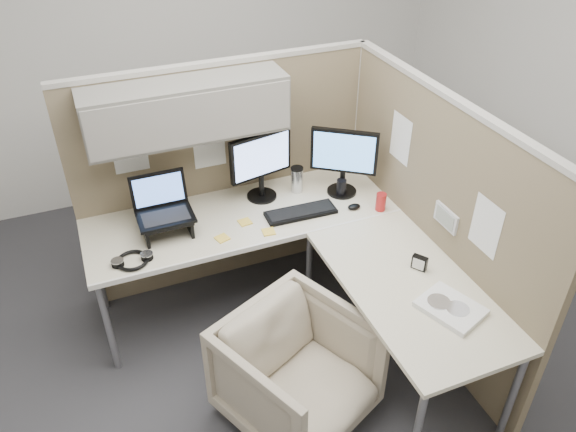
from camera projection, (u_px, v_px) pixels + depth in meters
name	position (u px, v px, depth m)	size (l,w,h in m)	color
ground	(288.00, 346.00, 3.66)	(4.50, 4.50, 0.00)	#302F33
partition_back	(208.00, 147.00, 3.59)	(2.00, 0.36, 1.63)	#806F53
partition_right	(429.00, 220.00, 3.42)	(0.07, 2.03, 1.63)	#806F53
desk	(299.00, 248.00, 3.40)	(2.00, 1.98, 0.73)	beige
office_chair	(298.00, 368.00, 3.05)	(0.71, 0.67, 0.73)	#BCB095
monitor_left	(261.00, 161.00, 3.63)	(0.44, 0.20, 0.47)	black
monitor_right	(344.00, 157.00, 3.68)	(0.38, 0.28, 0.47)	black
laptop_station	(164.00, 213.00, 3.39)	(0.34, 0.29, 0.35)	black
keyboard	(301.00, 213.00, 3.61)	(0.46, 0.15, 0.02)	black
mouse	(354.00, 207.00, 3.66)	(0.09, 0.06, 0.03)	black
travel_mug	(297.00, 179.00, 3.80)	(0.09, 0.09, 0.18)	silver
soda_can_green	(381.00, 202.00, 3.63)	(0.07, 0.07, 0.12)	#B21E1E
soda_can_silver	(341.00, 188.00, 3.77)	(0.07, 0.07, 0.12)	black
sticky_note_c	(187.00, 222.00, 3.54)	(0.08, 0.08, 0.01)	yellow
sticky_note_d	(245.00, 222.00, 3.54)	(0.08, 0.08, 0.01)	yellow
sticky_note_b	(269.00, 232.00, 3.46)	(0.08, 0.08, 0.01)	yellow
sticky_note_a	(222.00, 238.00, 3.40)	(0.08, 0.08, 0.01)	yellow
headphones	(133.00, 260.00, 3.21)	(0.24, 0.19, 0.03)	black
paper_stack	(450.00, 308.00, 2.89)	(0.34, 0.38, 0.03)	white
desk_clock	(419.00, 263.00, 3.15)	(0.08, 0.09, 0.09)	black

